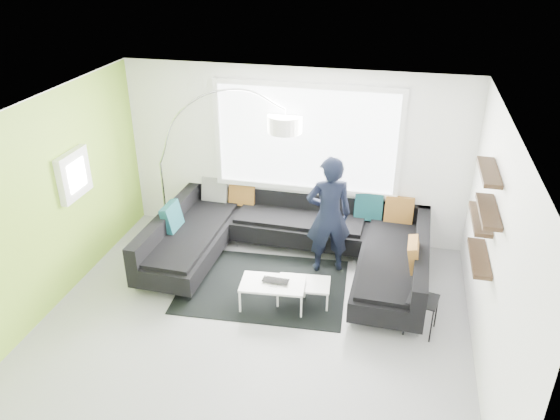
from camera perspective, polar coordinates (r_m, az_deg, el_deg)
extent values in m
plane|color=gray|center=(7.30, -2.74, -11.71)|extent=(5.50, 5.50, 0.00)
cube|color=white|center=(8.72, 1.44, 5.74)|extent=(5.50, 0.04, 2.80)
cube|color=white|center=(4.62, -11.74, -16.88)|extent=(5.50, 0.04, 2.80)
cube|color=white|center=(7.67, -23.20, 0.33)|extent=(0.04, 5.00, 2.80)
cube|color=white|center=(6.42, 21.44, -4.60)|extent=(0.04, 5.00, 2.80)
cube|color=silver|center=(5.96, -3.33, 9.77)|extent=(5.50, 5.00, 0.04)
cube|color=#93C638|center=(7.67, -23.14, 0.33)|extent=(0.01, 5.00, 2.80)
cube|color=white|center=(8.54, 2.73, 7.41)|extent=(2.96, 0.06, 1.68)
cube|color=white|center=(8.00, -20.69, 3.45)|extent=(0.12, 0.66, 0.66)
cube|color=black|center=(6.61, 20.56, -0.51)|extent=(0.20, 1.24, 0.95)
cube|color=black|center=(8.25, 0.88, -4.81)|extent=(4.09, 2.60, 0.42)
cube|color=black|center=(8.06, 0.90, -2.57)|extent=(4.09, 2.60, 0.32)
cube|color=brown|center=(8.03, 0.90, -2.18)|extent=(3.61, 0.31, 0.45)
cube|color=black|center=(7.96, -1.77, -7.93)|extent=(2.45, 1.85, 0.01)
cube|color=silver|center=(7.53, 0.87, -8.58)|extent=(1.17, 0.74, 0.36)
cube|color=black|center=(7.24, 14.50, -10.57)|extent=(0.43, 0.43, 0.50)
imported|color=black|center=(7.91, 5.11, -0.57)|extent=(0.94, 0.85, 1.82)
imported|color=black|center=(7.36, -0.58, -7.64)|extent=(0.38, 0.26, 0.03)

